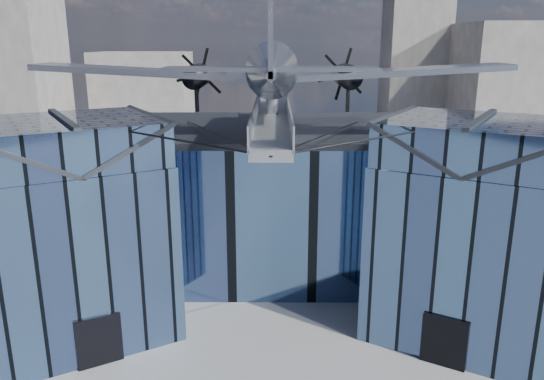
{
  "coord_description": "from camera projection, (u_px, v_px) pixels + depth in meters",
  "views": [
    {
      "loc": [
        0.14,
        -27.53,
        15.48
      ],
      "look_at": [
        0.0,
        2.0,
        7.2
      ],
      "focal_mm": 35.0,
      "sensor_mm": 36.0,
      "label": 1
    }
  ],
  "objects": [
    {
      "name": "museum",
      "position": [
        272.0,
        199.0,
        34.79
      ],
      "size": [
        32.88,
        24.5,
        17.6
      ],
      "color": "#44608B",
      "rests_on": "ground"
    },
    {
      "name": "bg_towers",
      "position": [
        284.0,
        81.0,
        76.59
      ],
      "size": [
        77.0,
        24.5,
        26.0
      ],
      "color": "gray",
      "rests_on": "ground"
    },
    {
      "name": "ground_plane",
      "position": [
        272.0,
        319.0,
        30.69
      ],
      "size": [
        120.0,
        120.0,
        0.0
      ],
      "primitive_type": "plane",
      "color": "gray"
    }
  ]
}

